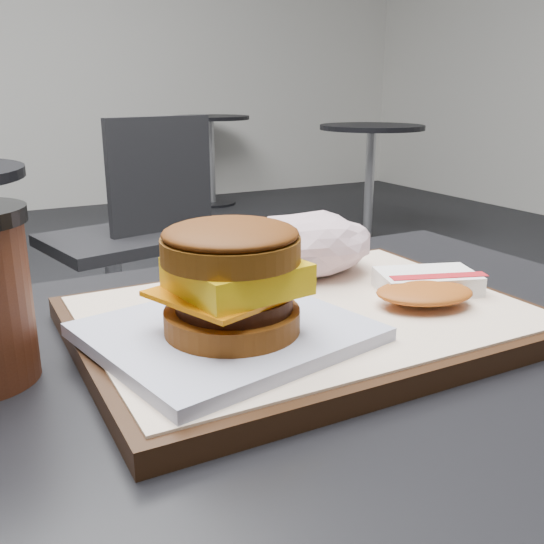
{
  "coord_description": "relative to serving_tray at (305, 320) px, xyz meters",
  "views": [
    {
      "loc": [
        -0.21,
        -0.37,
        0.97
      ],
      "look_at": [
        -0.0,
        0.03,
        0.83
      ],
      "focal_mm": 40.0,
      "sensor_mm": 36.0,
      "label": 1
    }
  ],
  "objects": [
    {
      "name": "hash_brown",
      "position": [
        0.11,
        -0.03,
        0.02
      ],
      "size": [
        0.13,
        0.11,
        0.02
      ],
      "color": "white",
      "rests_on": "serving_tray"
    },
    {
      "name": "serving_tray",
      "position": [
        0.0,
        0.0,
        0.0
      ],
      "size": [
        0.38,
        0.28,
        0.02
      ],
      "color": "black",
      "rests_on": "customer_table"
    },
    {
      "name": "neighbor_chair",
      "position": [
        0.28,
        1.65,
        -0.27
      ],
      "size": [
        0.64,
        0.5,
        0.88
      ],
      "color": "#AFAFB4",
      "rests_on": "ground"
    },
    {
      "name": "bg_table_near",
      "position": [
        2.16,
        2.75,
        -0.22
      ],
      "size": [
        0.66,
        0.66,
        0.75
      ],
      "color": "black",
      "rests_on": "ground"
    },
    {
      "name": "breakfast_sandwich",
      "position": [
        -0.08,
        -0.03,
        0.05
      ],
      "size": [
        0.22,
        0.2,
        0.09
      ],
      "color": "silver",
      "rests_on": "serving_tray"
    },
    {
      "name": "bg_table_far",
      "position": [
        1.76,
        4.45,
        -0.22
      ],
      "size": [
        0.66,
        0.66,
        0.75
      ],
      "color": "black",
      "rests_on": "ground"
    },
    {
      "name": "crumpled_wrapper",
      "position": [
        0.06,
        0.09,
        0.04
      ],
      "size": [
        0.14,
        0.11,
        0.06
      ],
      "primitive_type": null,
      "color": "silver",
      "rests_on": "serving_tray"
    }
  ]
}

